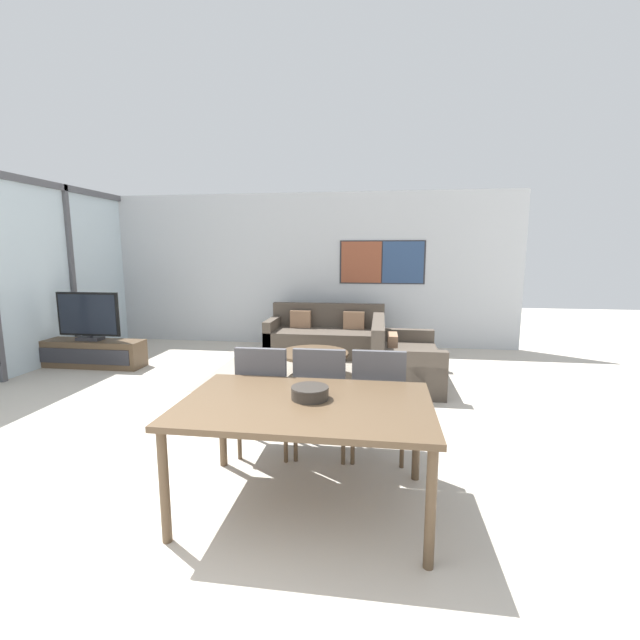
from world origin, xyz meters
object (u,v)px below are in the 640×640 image
Objects in this scene: sofa_main at (326,337)px; dining_table at (306,411)px; sofa_side at (399,362)px; dining_chair_centre at (321,397)px; dining_chair_right at (378,399)px; dining_chair_left at (265,395)px; coffee_table at (313,358)px; fruit_bowl at (310,392)px; television at (88,317)px; tv_console at (91,353)px.

dining_table is (0.44, -4.51, 0.41)m from sofa_main.
dining_chair_centre is at bearing 161.77° from sofa_side.
dining_chair_left is at bearing -177.43° from dining_chair_right.
coffee_table is 1.01× the size of dining_chair_centre.
coffee_table is at bearing 100.55° from dining_chair_centre.
sofa_side is at bearing 61.91° from dining_chair_left.
dining_table is 0.13m from fruit_bowl.
dining_chair_right reaches higher than dining_table.
television reaches higher than sofa_main.
dining_chair_centre is 3.77× the size of fruit_bowl.
dining_chair_centre is (-0.74, -2.25, 0.26)m from sofa_side.
television reaches higher than fruit_bowl.
dining_table is at bearing -38.88° from tv_console.
coffee_table is at bearing 98.05° from dining_table.
dining_chair_centre is (3.88, -2.38, 0.33)m from tv_console.
fruit_bowl is (0.46, -4.45, 0.53)m from sofa_main.
sofa_main is 2.04× the size of dining_chair_left.
sofa_main is 7.69× the size of fruit_bowl.
fruit_bowl is at bearing -81.44° from coffee_table.
sofa_side is at bearing -1.63° from television.
sofa_main is (3.44, 1.38, -0.49)m from television.
dining_chair_right is at bearing 56.61° from fruit_bowl.
dining_chair_left is at bearing 127.26° from fruit_bowl.
television is 4.97m from dining_chair_right.
dining_chair_left is (-0.48, 0.71, -0.16)m from dining_table.
tv_console is 1.67× the size of dining_chair_right.
dining_chair_left is 1.00× the size of dining_chair_right.
tv_console is 3.71m from sofa_main.
dining_table is 0.76m from dining_chair_centre.
fruit_bowl reaches higher than sofa_main.
dining_chair_right is at bearing -76.30° from sofa_main.
television reaches higher than dining_chair_centre.
dining_chair_left is (3.40, -2.42, -0.24)m from television.
sofa_side is (1.18, -1.51, -0.00)m from sofa_main.
tv_console is 6.28× the size of fruit_bowl.
fruit_bowl is (0.02, -0.68, 0.27)m from dining_chair_centre.
fruit_bowl is (0.02, 0.06, 0.12)m from dining_table.
dining_chair_right is 0.88m from fruit_bowl.
dining_table is 1.72× the size of dining_chair_right.
coffee_table is 2.40m from dining_chair_left.
sofa_side is 2.60m from dining_chair_left.
dining_chair_right reaches higher than sofa_side.
dining_chair_left is at bearing -90.94° from coffee_table.
fruit_bowl reaches higher than coffee_table.
television is 3.48m from coffee_table.
dining_table is 6.48× the size of fruit_bowl.
tv_console reaches higher than coffee_table.
dining_chair_centre is 1.00× the size of dining_chair_right.
dining_chair_centre is (0.48, 0.03, 0.00)m from dining_chair_left.
tv_console is at bearing -90.00° from television.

